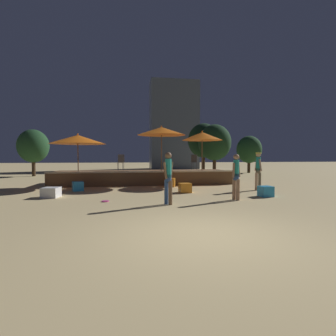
{
  "coord_description": "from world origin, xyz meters",
  "views": [
    {
      "loc": [
        -1.59,
        -5.15,
        1.62
      ],
      "look_at": [
        0.0,
        4.84,
        1.16
      ],
      "focal_mm": 28.0,
      "sensor_mm": 36.0,
      "label": 1
    }
  ],
  "objects_px": {
    "frisbee_disc": "(105,201)",
    "person_2": "(236,175)",
    "background_tree_1": "(215,143)",
    "patio_umbrella_0": "(161,131)",
    "background_tree_0": "(204,141)",
    "bistro_chair_1": "(194,161)",
    "cube_seat_4": "(51,192)",
    "cube_seat_2": "(266,191)",
    "person_0": "(168,176)",
    "background_tree_2": "(33,146)",
    "bistro_chair_0": "(121,161)",
    "background_tree_3": "(249,150)",
    "cube_seat_1": "(170,183)",
    "cube_seat_3": "(78,186)",
    "patio_umbrella_2": "(202,136)",
    "cube_seat_0": "(185,188)",
    "person_1": "(258,168)"
  },
  "relations": [
    {
      "from": "background_tree_0",
      "to": "bistro_chair_0",
      "type": "bearing_deg",
      "value": -136.16
    },
    {
      "from": "patio_umbrella_0",
      "to": "background_tree_3",
      "type": "height_order",
      "value": "background_tree_3"
    },
    {
      "from": "cube_seat_2",
      "to": "background_tree_1",
      "type": "height_order",
      "value": "background_tree_1"
    },
    {
      "from": "bistro_chair_0",
      "to": "background_tree_1",
      "type": "height_order",
      "value": "background_tree_1"
    },
    {
      "from": "cube_seat_1",
      "to": "person_0",
      "type": "relative_size",
      "value": 0.34
    },
    {
      "from": "cube_seat_0",
      "to": "cube_seat_3",
      "type": "xyz_separation_m",
      "value": [
        -4.79,
        1.34,
        0.01
      ]
    },
    {
      "from": "patio_umbrella_2",
      "to": "cube_seat_4",
      "type": "height_order",
      "value": "patio_umbrella_2"
    },
    {
      "from": "cube_seat_2",
      "to": "cube_seat_4",
      "type": "bearing_deg",
      "value": 172.51
    },
    {
      "from": "cube_seat_1",
      "to": "bistro_chair_0",
      "type": "xyz_separation_m",
      "value": [
        -2.58,
        1.58,
        1.13
      ]
    },
    {
      "from": "patio_umbrella_0",
      "to": "cube_seat_1",
      "type": "height_order",
      "value": "patio_umbrella_0"
    },
    {
      "from": "patio_umbrella_0",
      "to": "cube_seat_1",
      "type": "bearing_deg",
      "value": -68.9
    },
    {
      "from": "cube_seat_0",
      "to": "cube_seat_2",
      "type": "xyz_separation_m",
      "value": [
        2.94,
        -1.61,
        -0.0
      ]
    },
    {
      "from": "person_2",
      "to": "background_tree_3",
      "type": "distance_m",
      "value": 16.57
    },
    {
      "from": "person_2",
      "to": "background_tree_3",
      "type": "bearing_deg",
      "value": 119.49
    },
    {
      "from": "frisbee_disc",
      "to": "person_2",
      "type": "bearing_deg",
      "value": -4.93
    },
    {
      "from": "background_tree_1",
      "to": "cube_seat_3",
      "type": "bearing_deg",
      "value": -140.71
    },
    {
      "from": "cube_seat_1",
      "to": "bistro_chair_1",
      "type": "height_order",
      "value": "bistro_chair_1"
    },
    {
      "from": "patio_umbrella_2",
      "to": "background_tree_3",
      "type": "relative_size",
      "value": 0.85
    },
    {
      "from": "person_0",
      "to": "frisbee_disc",
      "type": "xyz_separation_m",
      "value": [
        -2.12,
        0.88,
        -0.94
      ]
    },
    {
      "from": "person_0",
      "to": "background_tree_2",
      "type": "bearing_deg",
      "value": -12.63
    },
    {
      "from": "person_1",
      "to": "background_tree_0",
      "type": "relative_size",
      "value": 0.41
    },
    {
      "from": "cube_seat_1",
      "to": "person_2",
      "type": "bearing_deg",
      "value": -69.15
    },
    {
      "from": "cube_seat_2",
      "to": "person_0",
      "type": "distance_m",
      "value": 4.33
    },
    {
      "from": "cube_seat_4",
      "to": "person_2",
      "type": "xyz_separation_m",
      "value": [
        6.89,
        -1.73,
        0.71
      ]
    },
    {
      "from": "person_1",
      "to": "background_tree_2",
      "type": "distance_m",
      "value": 17.36
    },
    {
      "from": "cube_seat_3",
      "to": "person_1",
      "type": "distance_m",
      "value": 8.51
    },
    {
      "from": "bistro_chair_1",
      "to": "background_tree_0",
      "type": "height_order",
      "value": "background_tree_0"
    },
    {
      "from": "patio_umbrella_0",
      "to": "cube_seat_1",
      "type": "xyz_separation_m",
      "value": [
        0.34,
        -0.89,
        -2.77
      ]
    },
    {
      "from": "cube_seat_4",
      "to": "bistro_chair_1",
      "type": "bearing_deg",
      "value": 32.18
    },
    {
      "from": "frisbee_disc",
      "to": "background_tree_1",
      "type": "xyz_separation_m",
      "value": [
        7.73,
        10.71,
        2.67
      ]
    },
    {
      "from": "patio_umbrella_0",
      "to": "background_tree_0",
      "type": "relative_size",
      "value": 0.75
    },
    {
      "from": "cube_seat_0",
      "to": "person_0",
      "type": "xyz_separation_m",
      "value": [
        -1.18,
        -2.71,
        0.74
      ]
    },
    {
      "from": "background_tree_2",
      "to": "bistro_chair_0",
      "type": "bearing_deg",
      "value": -45.95
    },
    {
      "from": "patio_umbrella_2",
      "to": "background_tree_1",
      "type": "height_order",
      "value": "background_tree_1"
    },
    {
      "from": "background_tree_0",
      "to": "person_0",
      "type": "bearing_deg",
      "value": -111.45
    },
    {
      "from": "patio_umbrella_2",
      "to": "background_tree_2",
      "type": "distance_m",
      "value": 14.14
    },
    {
      "from": "patio_umbrella_2",
      "to": "person_1",
      "type": "relative_size",
      "value": 1.68
    },
    {
      "from": "person_2",
      "to": "cube_seat_2",
      "type": "bearing_deg",
      "value": 79.43
    },
    {
      "from": "cube_seat_3",
      "to": "background_tree_1",
      "type": "xyz_separation_m",
      "value": [
        9.22,
        7.54,
        2.48
      ]
    },
    {
      "from": "background_tree_0",
      "to": "background_tree_3",
      "type": "height_order",
      "value": "background_tree_0"
    },
    {
      "from": "bistro_chair_1",
      "to": "background_tree_1",
      "type": "bearing_deg",
      "value": -89.82
    },
    {
      "from": "person_2",
      "to": "background_tree_2",
      "type": "bearing_deg",
      "value": -172.39
    },
    {
      "from": "cube_seat_3",
      "to": "person_0",
      "type": "xyz_separation_m",
      "value": [
        3.61,
        -4.05,
        0.74
      ]
    },
    {
      "from": "bistro_chair_0",
      "to": "background_tree_0",
      "type": "relative_size",
      "value": 0.2
    },
    {
      "from": "cube_seat_2",
      "to": "cube_seat_4",
      "type": "relative_size",
      "value": 0.74
    },
    {
      "from": "person_0",
      "to": "person_1",
      "type": "relative_size",
      "value": 0.97
    },
    {
      "from": "person_2",
      "to": "bistro_chair_1",
      "type": "xyz_separation_m",
      "value": [
        0.04,
        6.09,
        0.44
      ]
    },
    {
      "from": "cube_seat_0",
      "to": "background_tree_1",
      "type": "distance_m",
      "value": 10.23
    },
    {
      "from": "background_tree_1",
      "to": "person_2",
      "type": "bearing_deg",
      "value": -105.17
    },
    {
      "from": "bistro_chair_1",
      "to": "cube_seat_4",
      "type": "bearing_deg",
      "value": 63.01
    }
  ]
}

